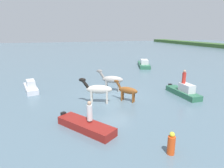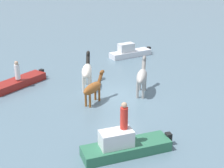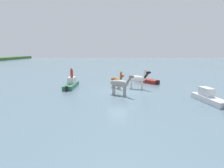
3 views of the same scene
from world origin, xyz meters
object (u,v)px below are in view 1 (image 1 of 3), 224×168
at_px(horse_mid_herd, 127,90).
at_px(boat_tender_starboard, 144,65).
at_px(horse_gray_outer, 112,79).
at_px(buoy_channel_marker, 171,144).
at_px(boat_motor_center, 31,88).
at_px(person_boatman_standing, 184,77).
at_px(boat_skiff_near, 183,92).
at_px(person_watcher_seated, 90,111).
at_px(horse_lead, 98,89).
at_px(boat_launch_far, 85,127).

xyz_separation_m(horse_mid_herd, boat_tender_starboard, (-14.30, 8.60, -0.60)).
xyz_separation_m(horse_gray_outer, buoy_channel_marker, (10.53, -0.36, -0.61)).
xyz_separation_m(horse_mid_herd, boat_motor_center, (-5.44, -7.79, -0.62)).
bearing_deg(person_boatman_standing, horse_mid_herd, -92.25).
bearing_deg(boat_motor_center, horse_gray_outer, 62.04).
height_order(horse_gray_outer, boat_motor_center, horse_gray_outer).
xyz_separation_m(boat_skiff_near, buoy_channel_marker, (7.19, -6.05, 0.21)).
xyz_separation_m(horse_mid_herd, buoy_channel_marker, (7.39, -0.71, -0.41)).
relative_size(horse_mid_herd, boat_tender_starboard, 0.32).
bearing_deg(horse_mid_herd, person_boatman_standing, -134.28).
distance_m(boat_motor_center, person_watcher_seated, 10.10).
relative_size(horse_lead, person_boatman_standing, 2.20).
height_order(horse_mid_herd, person_watcher_seated, person_watcher_seated).
bearing_deg(person_watcher_seated, horse_lead, 160.23).
bearing_deg(boat_launch_far, boat_skiff_near, 75.85).
height_order(boat_tender_starboard, person_boatman_standing, person_boatman_standing).
height_order(boat_launch_far, person_boatman_standing, person_boatman_standing).
relative_size(person_boatman_standing, buoy_channel_marker, 1.04).
height_order(horse_gray_outer, person_boatman_standing, person_boatman_standing).
bearing_deg(horse_gray_outer, person_boatman_standing, 179.26).
bearing_deg(boat_skiff_near, person_watcher_seated, -69.01).
relative_size(horse_gray_outer, horse_mid_herd, 1.35).
bearing_deg(horse_gray_outer, horse_mid_herd, 126.46).
bearing_deg(horse_lead, boat_tender_starboard, -107.83).
height_order(horse_lead, boat_motor_center, horse_lead).
relative_size(person_watcher_seated, person_boatman_standing, 1.00).
distance_m(boat_tender_starboard, person_watcher_seated, 22.01).
distance_m(boat_motor_center, buoy_channel_marker, 14.65).
relative_size(boat_launch_far, boat_motor_center, 0.98).
bearing_deg(person_watcher_seated, boat_launch_far, -96.33).
relative_size(boat_launch_far, buoy_channel_marker, 3.30).
height_order(boat_launch_far, boat_skiff_near, boat_skiff_near).
relative_size(boat_tender_starboard, boat_motor_center, 1.49).
bearing_deg(person_watcher_seated, boat_motor_center, -156.97).
bearing_deg(boat_skiff_near, boat_motor_center, -113.79).
bearing_deg(buoy_channel_marker, boat_launch_far, -136.42).
xyz_separation_m(horse_mid_herd, person_boatman_standing, (0.21, 5.24, 0.79)).
bearing_deg(person_watcher_seated, horse_gray_outer, 153.28).
relative_size(boat_launch_far, person_boatman_standing, 3.16).
distance_m(horse_lead, horse_mid_herd, 2.40).
bearing_deg(boat_tender_starboard, boat_motor_center, -41.17).
bearing_deg(buoy_channel_marker, person_boatman_standing, 140.36).
bearing_deg(boat_skiff_near, buoy_channel_marker, -40.64).
bearing_deg(horse_lead, person_boatman_standing, -163.48).
xyz_separation_m(boat_tender_starboard, buoy_channel_marker, (21.69, -9.31, 0.18)).
distance_m(boat_motor_center, person_boatman_standing, 14.27).
relative_size(horse_mid_herd, boat_launch_far, 0.49).
height_order(boat_skiff_near, boat_motor_center, boat_skiff_near).
height_order(person_watcher_seated, person_boatman_standing, person_boatman_standing).
relative_size(boat_launch_far, person_watcher_seated, 3.16).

